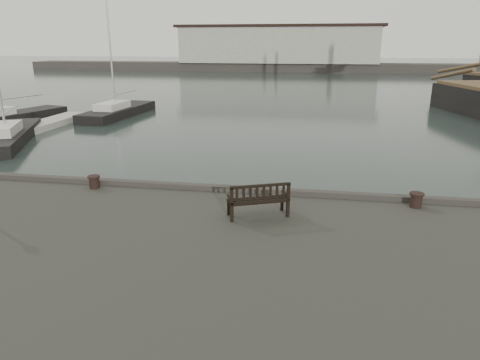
# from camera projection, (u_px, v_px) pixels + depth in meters

# --- Properties ---
(ground) EXTENTS (400.00, 400.00, 0.00)m
(ground) POSITION_uv_depth(u_px,v_px,m) (274.00, 234.00, 15.20)
(ground) COLOR black
(ground) RESTS_ON ground
(breakwater) EXTENTS (140.00, 9.50, 12.20)m
(breakwater) POSITION_uv_depth(u_px,v_px,m) (292.00, 53.00, 100.97)
(breakwater) COLOR #383530
(breakwater) RESTS_ON ground
(bench) EXTENTS (1.89, 1.25, 1.03)m
(bench) POSITION_uv_depth(u_px,v_px,m) (258.00, 206.00, 12.59)
(bench) COLOR black
(bench) RESTS_ON quay
(bollard_left) EXTENTS (0.49, 0.49, 0.45)m
(bollard_left) POSITION_uv_depth(u_px,v_px,m) (94.00, 182.00, 15.10)
(bollard_left) COLOR black
(bollard_left) RESTS_ON quay
(bollard_right) EXTENTS (0.55, 0.55, 0.46)m
(bollard_right) POSITION_uv_depth(u_px,v_px,m) (416.00, 200.00, 13.33)
(bollard_right) COLOR black
(bollard_right) RESTS_ON quay
(yacht_b) EXTENTS (5.56, 12.22, 15.52)m
(yacht_b) POSITION_uv_depth(u_px,v_px,m) (2.00, 121.00, 35.73)
(yacht_b) COLOR black
(yacht_b) RESTS_ON ground
(yacht_c) EXTENTS (6.50, 10.34, 13.69)m
(yacht_c) POSITION_uv_depth(u_px,v_px,m) (9.00, 139.00, 29.17)
(yacht_c) COLOR black
(yacht_c) RESTS_ON ground
(yacht_d) EXTENTS (3.36, 10.45, 12.85)m
(yacht_d) POSITION_uv_depth(u_px,v_px,m) (119.00, 113.00, 39.71)
(yacht_d) COLOR black
(yacht_d) RESTS_ON ground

